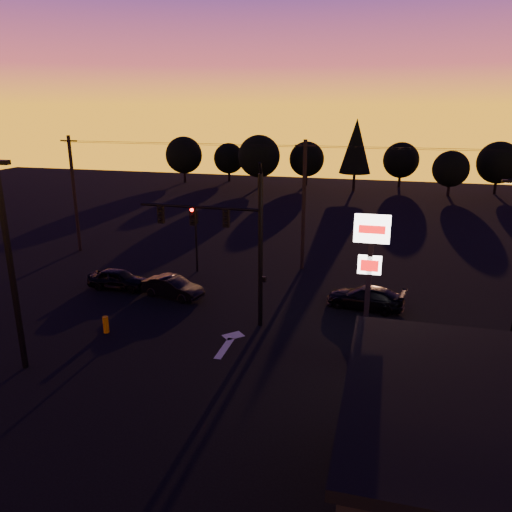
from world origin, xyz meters
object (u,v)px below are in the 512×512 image
Objects in this scene: bollard at (106,325)px; car_right at (365,297)px; pylon_sign at (370,258)px; car_mid at (173,287)px; secondary_signal at (196,232)px; suv_parked at (454,391)px; car_left at (118,279)px; traffic_signal_mast at (230,233)px; parking_lot_light at (9,254)px.

car_right is at bearing 28.01° from bollard.
pylon_sign is 13.40m from car_mid.
bollard is 14.33m from car_right.
suv_parked is (15.55, -12.84, -2.18)m from secondary_signal.
pylon_sign is 1.78× the size of car_left.
car_left reaches higher than car_mid.
traffic_signal_mast is 0.94× the size of parking_lot_light.
suv_parked is (3.55, -2.85, -4.23)m from pylon_sign.
suv_parked reaches higher than bollard.
suv_parked is (16.46, -2.45, 0.25)m from bollard.
parking_lot_light is at bearing -167.08° from suv_parked.
secondary_signal is 0.88× the size of suv_parked.
suv_parked is at bearing 30.99° from car_right.
pylon_sign is 7.75× the size of bollard.
secondary_signal is 0.48× the size of parking_lot_light.
parking_lot_light reaches higher than pylon_sign.
car_mid is (-4.54, 2.57, -4.30)m from traffic_signal_mast.
car_mid is at bearing 150.52° from traffic_signal_mast.
pylon_sign is at bearing -19.36° from traffic_signal_mast.
car_left is (-2.65, 5.90, 0.21)m from bollard.
car_mid reaches higher than bollard.
car_left is 3.94m from car_mid.
car_left is at bearing -128.37° from secondary_signal.
secondary_signal is 0.98× the size of car_right.
bollard is at bearing -95.02° from secondary_signal.
parking_lot_light reaches higher than suv_parked.
bollard is (-12.91, -0.41, -4.48)m from pylon_sign.
parking_lot_light reaches higher than secondary_signal.
pylon_sign is at bearing -110.19° from car_left.
bollard is 6.47m from car_left.
bollard is (-0.91, -10.39, -2.42)m from secondary_signal.
car_mid is at bearing 73.35° from parking_lot_light.
parking_lot_light is 10.41× the size of bollard.
parking_lot_light is (-2.50, -14.49, 2.41)m from secondary_signal.
parking_lot_light reaches higher than car_right.
suv_parked reaches higher than car_left.
parking_lot_light is (-7.40, -6.99, 0.33)m from traffic_signal_mast.
pylon_sign is 6.22m from suv_parked.
bollard is at bearing 179.26° from suv_parked.
parking_lot_light is 6.53m from bollard.
traffic_signal_mast is 8.93m from car_right.
car_right is at bearing -71.07° from car_mid.
car_left is at bearing 160.57° from pylon_sign.
secondary_signal is 10.71m from bollard.
traffic_signal_mast reaches higher than suv_parked.
pylon_sign is 13.67m from bollard.
car_left is at bearing 164.14° from suv_parked.
parking_lot_light is 2.07× the size of car_right.
car_right is at bearing 92.40° from pylon_sign.
suv_parked is (3.82, -9.18, 0.04)m from car_right.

